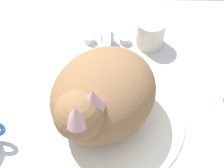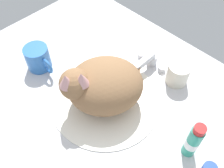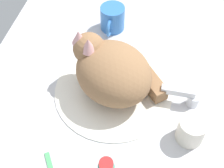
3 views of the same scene
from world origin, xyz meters
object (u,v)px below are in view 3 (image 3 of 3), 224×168
object	(u,v)px
cat	(112,70)
coffee_mug	(112,18)
rinse_cup	(191,130)
faucet	(188,98)

from	to	relation	value
cat	coffee_mug	bearing A→B (deg)	-168.68
rinse_cup	cat	bearing A→B (deg)	-116.54
faucet	rinse_cup	xyz separation A→B (cm)	(11.00, 1.15, 1.08)
faucet	coffee_mug	bearing A→B (deg)	-134.62
coffee_mug	cat	bearing A→B (deg)	11.32
coffee_mug	rinse_cup	distance (cm)	47.66
rinse_cup	faucet	bearing A→B (deg)	-174.02
faucet	cat	distance (cm)	22.97
faucet	coffee_mug	xyz separation A→B (cm)	(-27.11, -27.47, 1.66)
faucet	cat	xyz separation A→B (cm)	(-0.65, -22.17, 5.96)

